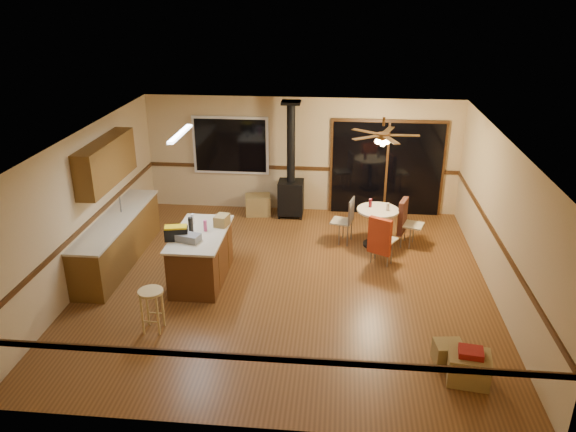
# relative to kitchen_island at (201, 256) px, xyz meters

# --- Properties ---
(floor) EXTENTS (7.00, 7.00, 0.00)m
(floor) POSITION_rel_kitchen_island_xyz_m (1.50, 0.00, -0.45)
(floor) COLOR brown
(floor) RESTS_ON ground
(ceiling) EXTENTS (7.00, 7.00, 0.00)m
(ceiling) POSITION_rel_kitchen_island_xyz_m (1.50, 0.00, 2.15)
(ceiling) COLOR silver
(ceiling) RESTS_ON ground
(wall_back) EXTENTS (7.00, 0.00, 7.00)m
(wall_back) POSITION_rel_kitchen_island_xyz_m (1.50, 3.50, 0.85)
(wall_back) COLOR tan
(wall_back) RESTS_ON ground
(wall_front) EXTENTS (7.00, 0.00, 7.00)m
(wall_front) POSITION_rel_kitchen_island_xyz_m (1.50, -3.50, 0.85)
(wall_front) COLOR tan
(wall_front) RESTS_ON ground
(wall_left) EXTENTS (0.00, 7.00, 7.00)m
(wall_left) POSITION_rel_kitchen_island_xyz_m (-2.00, 0.00, 0.85)
(wall_left) COLOR tan
(wall_left) RESTS_ON ground
(wall_right) EXTENTS (0.00, 7.00, 7.00)m
(wall_right) POSITION_rel_kitchen_island_xyz_m (5.00, 0.00, 0.85)
(wall_right) COLOR tan
(wall_right) RESTS_ON ground
(chair_rail) EXTENTS (7.00, 7.00, 0.08)m
(chair_rail) POSITION_rel_kitchen_island_xyz_m (1.50, 0.00, 0.55)
(chair_rail) COLOR #412610
(chair_rail) RESTS_ON ground
(window) EXTENTS (1.72, 0.10, 1.32)m
(window) POSITION_rel_kitchen_island_xyz_m (-0.10, 3.45, 1.05)
(window) COLOR black
(window) RESTS_ON ground
(sliding_door) EXTENTS (2.52, 0.10, 2.10)m
(sliding_door) POSITION_rel_kitchen_island_xyz_m (3.40, 3.45, 0.60)
(sliding_door) COLOR black
(sliding_door) RESTS_ON ground
(lower_cabinets) EXTENTS (0.60, 3.00, 0.86)m
(lower_cabinets) POSITION_rel_kitchen_island_xyz_m (-1.70, 0.50, -0.02)
(lower_cabinets) COLOR brown
(lower_cabinets) RESTS_ON ground
(countertop) EXTENTS (0.64, 3.04, 0.04)m
(countertop) POSITION_rel_kitchen_island_xyz_m (-1.70, 0.50, 0.43)
(countertop) COLOR beige
(countertop) RESTS_ON lower_cabinets
(upper_cabinets) EXTENTS (0.35, 2.00, 0.80)m
(upper_cabinets) POSITION_rel_kitchen_island_xyz_m (-1.83, 0.70, 1.45)
(upper_cabinets) COLOR brown
(upper_cabinets) RESTS_ON ground
(kitchen_island) EXTENTS (0.88, 1.68, 0.90)m
(kitchen_island) POSITION_rel_kitchen_island_xyz_m (0.00, 0.00, 0.00)
(kitchen_island) COLOR #512D14
(kitchen_island) RESTS_ON ground
(wood_stove) EXTENTS (0.55, 0.50, 2.52)m
(wood_stove) POSITION_rel_kitchen_island_xyz_m (1.30, 3.05, 0.28)
(wood_stove) COLOR black
(wood_stove) RESTS_ON ground
(ceiling_fan) EXTENTS (0.24, 0.24, 0.55)m
(ceiling_fan) POSITION_rel_kitchen_island_xyz_m (3.14, 1.70, 1.76)
(ceiling_fan) COLOR brown
(ceiling_fan) RESTS_ON ceiling
(fluorescent_strip) EXTENTS (0.10, 1.20, 0.04)m
(fluorescent_strip) POSITION_rel_kitchen_island_xyz_m (-0.30, 0.30, 2.11)
(fluorescent_strip) COLOR white
(fluorescent_strip) RESTS_ON ceiling
(toolbox_grey) EXTENTS (0.46, 0.33, 0.13)m
(toolbox_grey) POSITION_rel_kitchen_island_xyz_m (-0.12, -0.34, 0.51)
(toolbox_grey) COLOR slate
(toolbox_grey) RESTS_ON kitchen_island
(toolbox_black) EXTENTS (0.42, 0.28, 0.21)m
(toolbox_black) POSITION_rel_kitchen_island_xyz_m (-0.32, -0.30, 0.55)
(toolbox_black) COLOR black
(toolbox_black) RESTS_ON kitchen_island
(toolbox_yellow_lid) EXTENTS (0.40, 0.27, 0.03)m
(toolbox_yellow_lid) POSITION_rel_kitchen_island_xyz_m (-0.32, -0.30, 0.67)
(toolbox_yellow_lid) COLOR gold
(toolbox_yellow_lid) RESTS_ON toolbox_black
(box_on_island) EXTENTS (0.26, 0.33, 0.19)m
(box_on_island) POSITION_rel_kitchen_island_xyz_m (0.32, 0.35, 0.54)
(box_on_island) COLOR olive
(box_on_island) RESTS_ON kitchen_island
(bottle_dark) EXTENTS (0.09, 0.09, 0.29)m
(bottle_dark) POSITION_rel_kitchen_island_xyz_m (-0.14, -0.03, 0.59)
(bottle_dark) COLOR black
(bottle_dark) RESTS_ON kitchen_island
(bottle_pink) EXTENTS (0.07, 0.07, 0.20)m
(bottle_pink) POSITION_rel_kitchen_island_xyz_m (0.08, 0.09, 0.55)
(bottle_pink) COLOR #D84C8C
(bottle_pink) RESTS_ON kitchen_island
(bottle_white) EXTENTS (0.07, 0.07, 0.19)m
(bottle_white) POSITION_rel_kitchen_island_xyz_m (-0.22, 0.38, 0.54)
(bottle_white) COLOR white
(bottle_white) RESTS_ON kitchen_island
(bar_stool) EXTENTS (0.44, 0.44, 0.68)m
(bar_stool) POSITION_rel_kitchen_island_xyz_m (-0.36, -1.63, -0.11)
(bar_stool) COLOR tan
(bar_stool) RESTS_ON floor
(blue_bucket) EXTENTS (0.36, 0.36, 0.23)m
(blue_bucket) POSITION_rel_kitchen_island_xyz_m (0.25, -0.53, -0.34)
(blue_bucket) COLOR #0B46A2
(blue_bucket) RESTS_ON floor
(dining_table) EXTENTS (0.82, 0.82, 0.78)m
(dining_table) POSITION_rel_kitchen_island_xyz_m (3.14, 1.70, 0.07)
(dining_table) COLOR black
(dining_table) RESTS_ON ground
(glass_red) EXTENTS (0.07, 0.07, 0.17)m
(glass_red) POSITION_rel_kitchen_island_xyz_m (2.99, 1.80, 0.41)
(glass_red) COLOR #590C14
(glass_red) RESTS_ON dining_table
(glass_cream) EXTENTS (0.08, 0.08, 0.15)m
(glass_cream) POSITION_rel_kitchen_island_xyz_m (3.32, 1.65, 0.40)
(glass_cream) COLOR beige
(glass_cream) RESTS_ON dining_table
(chair_left) EXTENTS (0.49, 0.49, 0.51)m
(chair_left) POSITION_rel_kitchen_island_xyz_m (2.54, 1.77, 0.14)
(chair_left) COLOR tan
(chair_left) RESTS_ON ground
(chair_near) EXTENTS (0.59, 0.61, 0.70)m
(chair_near) POSITION_rel_kitchen_island_xyz_m (3.15, 0.84, 0.14)
(chair_near) COLOR tan
(chair_near) RESTS_ON ground
(chair_right) EXTENTS (0.57, 0.54, 0.70)m
(chair_right) POSITION_rel_kitchen_island_xyz_m (3.67, 1.80, 0.14)
(chair_right) COLOR tan
(chair_right) RESTS_ON ground
(box_under_window) EXTENTS (0.62, 0.53, 0.44)m
(box_under_window) POSITION_rel_kitchen_island_xyz_m (0.54, 3.10, -0.23)
(box_under_window) COLOR olive
(box_under_window) RESTS_ON floor
(box_corner_a) EXTENTS (0.59, 0.52, 0.41)m
(box_corner_a) POSITION_rel_kitchen_island_xyz_m (4.15, -2.37, -0.25)
(box_corner_a) COLOR olive
(box_corner_a) RESTS_ON floor
(box_corner_b) EXTENTS (0.42, 0.37, 0.31)m
(box_corner_b) POSITION_rel_kitchen_island_xyz_m (3.95, -2.01, -0.30)
(box_corner_b) COLOR olive
(box_corner_b) RESTS_ON floor
(box_small_red) EXTENTS (0.35, 0.30, 0.08)m
(box_small_red) POSITION_rel_kitchen_island_xyz_m (4.15, -2.37, -0.01)
(box_small_red) COLOR maroon
(box_small_red) RESTS_ON box_corner_a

